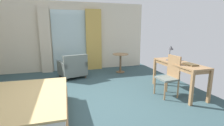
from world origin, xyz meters
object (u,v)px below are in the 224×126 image
object	(u,v)px
desk_chair	(170,74)
desk_lamp	(170,50)
closed_book	(190,64)
armchair_by_window	(73,68)
round_cafe_table	(120,59)
writing_desk	(179,66)

from	to	relation	value
desk_chair	desk_lamp	distance (m)	0.75
closed_book	armchair_by_window	distance (m)	3.48
armchair_by_window	round_cafe_table	bearing A→B (deg)	6.85
round_cafe_table	armchair_by_window	bearing A→B (deg)	-173.15
desk_lamp	closed_book	xyz separation A→B (m)	(0.07, -0.67, -0.25)
armchair_by_window	closed_book	bearing A→B (deg)	-43.84
desk_lamp	armchair_by_window	xyz separation A→B (m)	(-2.42, 1.72, -0.71)
desk_chair	writing_desk	bearing A→B (deg)	19.25
closed_book	round_cafe_table	bearing A→B (deg)	109.36
writing_desk	desk_lamp	world-z (taller)	desk_lamp
round_cafe_table	writing_desk	bearing A→B (deg)	-72.44
desk_lamp	closed_book	distance (m)	0.71
desk_chair	round_cafe_table	bearing A→B (deg)	99.06
writing_desk	desk_lamp	bearing A→B (deg)	94.39
desk_chair	desk_lamp	size ratio (longest dim) A/B	2.43
armchair_by_window	writing_desk	bearing A→B (deg)	-40.19
desk_chair	closed_book	bearing A→B (deg)	-28.28
desk_chair	desk_lamp	bearing A→B (deg)	55.95
writing_desk	armchair_by_window	distance (m)	3.22
desk_chair	closed_book	world-z (taller)	desk_chair
desk_lamp	writing_desk	bearing A→B (deg)	-85.61
desk_lamp	closed_book	world-z (taller)	desk_lamp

